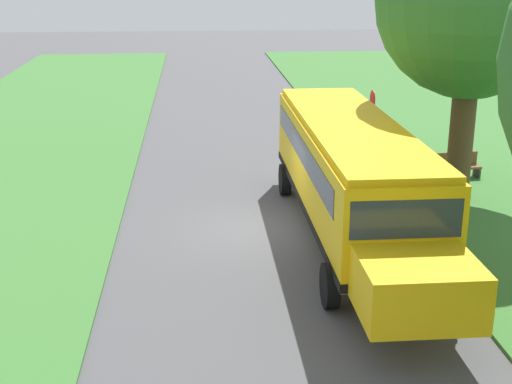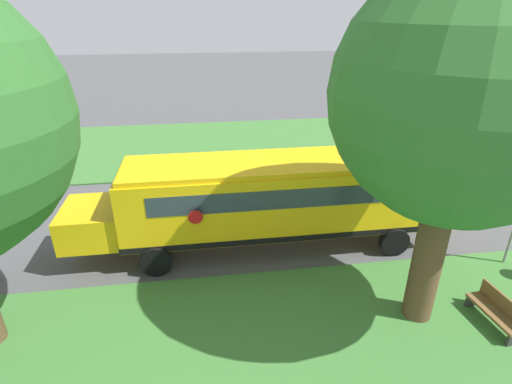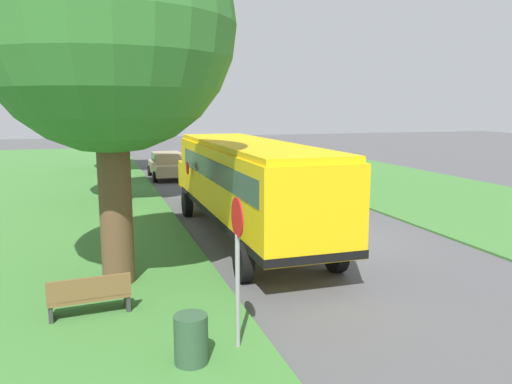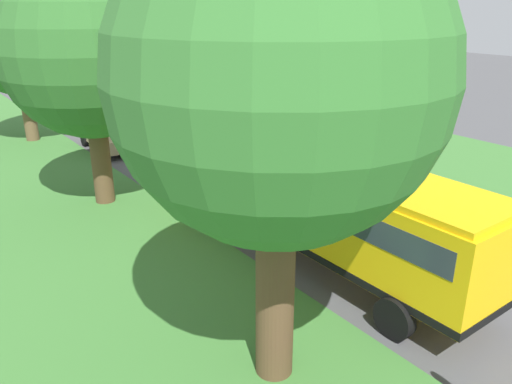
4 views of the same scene
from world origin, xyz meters
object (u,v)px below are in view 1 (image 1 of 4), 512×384
object	(u,v)px
school_bus	(351,170)
park_bench	(456,166)
stop_sign	(372,118)
trash_bin	(391,149)

from	to	relation	value
school_bus	park_bench	distance (m)	7.18
stop_sign	school_bus	bearing A→B (deg)	72.32
park_bench	trash_bin	size ratio (longest dim) A/B	1.82
school_bus	stop_sign	world-z (taller)	school_bus
stop_sign	trash_bin	world-z (taller)	stop_sign
park_bench	trash_bin	distance (m)	2.98
park_bench	trash_bin	xyz separation A→B (m)	(1.60, -2.51, -0.02)
school_bus	park_bench	size ratio (longest dim) A/B	7.59
school_bus	trash_bin	size ratio (longest dim) A/B	13.80
stop_sign	trash_bin	distance (m)	1.59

